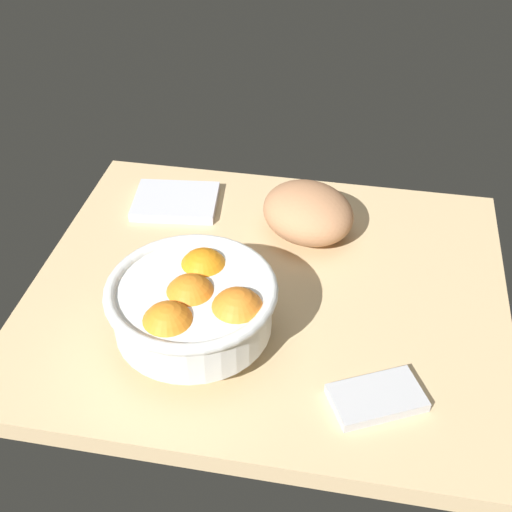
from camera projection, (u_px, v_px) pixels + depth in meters
The scene contains 5 objects.
ground_plane at pixel (268, 295), 101.25cm from camera, with size 69.27×59.77×3.00cm, color #D7B582.
fruit_bowl at pixel (195, 305), 87.58cm from camera, with size 22.20×22.20×11.19cm.
bread_loaf at pixel (308, 213), 107.72cm from camera, with size 15.20×13.23×8.40cm, color tan.
napkin_folded at pixel (176, 201), 116.25cm from camera, with size 14.00×10.92×1.46cm, color silver.
napkin_spare at pixel (377, 398), 83.52cm from camera, with size 11.22×6.59×1.38cm, color #BCBDC0.
Camera 1 is at (11.84, -73.88, 66.98)cm, focal length 47.83 mm.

